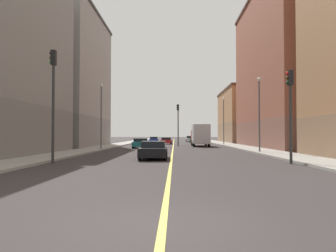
% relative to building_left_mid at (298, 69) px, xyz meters
% --- Properties ---
extents(ground_plane, '(400.00, 400.00, 0.00)m').
position_rel_building_left_mid_xyz_m(ground_plane, '(-16.51, -35.97, -10.37)').
color(ground_plane, '#352F2F').
rests_on(ground_plane, ground).
extents(sidewalk_left, '(3.15, 168.00, 0.15)m').
position_rel_building_left_mid_xyz_m(sidewalk_left, '(-7.43, 13.03, -10.30)').
color(sidewalk_left, '#9E9B93').
rests_on(sidewalk_left, ground).
extents(sidewalk_right, '(3.15, 168.00, 0.15)m').
position_rel_building_left_mid_xyz_m(sidewalk_right, '(-25.59, 13.03, -10.30)').
color(sidewalk_right, '#9E9B93').
rests_on(sidewalk_right, ground).
extents(lane_center_stripe, '(0.16, 154.00, 0.01)m').
position_rel_building_left_mid_xyz_m(lane_center_stripe, '(-16.51, 13.03, -10.37)').
color(lane_center_stripe, '#E5D14C').
rests_on(lane_center_stripe, ground).
extents(building_left_mid, '(12.00, 23.86, 20.73)m').
position_rel_building_left_mid_xyz_m(building_left_mid, '(0.00, 0.00, 0.00)').
color(building_left_mid, brown).
rests_on(building_left_mid, ground).
extents(building_left_far, '(12.00, 19.75, 11.16)m').
position_rel_building_left_mid_xyz_m(building_left_far, '(0.00, 25.40, -4.79)').
color(building_left_far, '#8F6B4F').
rests_on(building_left_far, ground).
extents(building_right_midblock, '(12.00, 18.06, 19.03)m').
position_rel_building_left_mid_xyz_m(building_right_midblock, '(-33.01, 2.72, -0.85)').
color(building_right_midblock, gray).
rests_on(building_right_midblock, ground).
extents(traffic_light_left_near, '(0.40, 0.32, 5.56)m').
position_rel_building_left_mid_xyz_m(traffic_light_left_near, '(-9.42, -23.14, -6.75)').
color(traffic_light_left_near, '#2D2D2D').
rests_on(traffic_light_left_near, ground).
extents(traffic_light_right_near, '(0.40, 0.32, 6.84)m').
position_rel_building_left_mid_xyz_m(traffic_light_right_near, '(-23.62, -23.14, -6.01)').
color(traffic_light_right_near, '#2D2D2D').
rests_on(traffic_light_right_near, ground).
extents(traffic_light_median_far, '(0.40, 0.32, 6.22)m').
position_rel_building_left_mid_xyz_m(traffic_light_median_far, '(-15.79, 5.27, -6.37)').
color(traffic_light_median_far, '#2D2D2D').
rests_on(traffic_light_median_far, ground).
extents(street_lamp_left_near, '(0.36, 0.36, 6.93)m').
position_rel_building_left_mid_xyz_m(street_lamp_left_near, '(-8.40, -12.42, -6.01)').
color(street_lamp_left_near, '#4C4C51').
rests_on(street_lamp_left_near, ground).
extents(street_lamp_right_near, '(0.36, 0.36, 7.35)m').
position_rel_building_left_mid_xyz_m(street_lamp_right_near, '(-24.61, -6.39, -5.79)').
color(street_lamp_right_near, '#4C4C51').
rests_on(street_lamp_right_near, ground).
extents(street_lamp_left_far, '(0.36, 0.36, 7.50)m').
position_rel_building_left_mid_xyz_m(street_lamp_left_far, '(-8.40, 9.09, -5.71)').
color(street_lamp_left_far, '#4C4C51').
rests_on(street_lamp_left_far, ground).
extents(car_teal, '(2.09, 4.23, 1.23)m').
position_rel_building_left_mid_xyz_m(car_teal, '(-20.65, -1.60, -9.76)').
color(car_teal, '#196670').
rests_on(car_teal, ground).
extents(car_blue, '(1.83, 4.09, 1.25)m').
position_rel_building_left_mid_xyz_m(car_blue, '(-20.55, 22.91, -9.75)').
color(car_blue, '#23389E').
rests_on(car_blue, ground).
extents(car_black, '(1.95, 4.37, 1.26)m').
position_rel_building_left_mid_xyz_m(car_black, '(-17.78, -19.52, -9.76)').
color(car_black, black).
rests_on(car_black, ground).
extents(car_green, '(1.98, 4.12, 1.34)m').
position_rel_building_left_mid_xyz_m(car_green, '(-12.27, 23.48, -9.72)').
color(car_green, '#1E6B38').
rests_on(car_green, ground).
extents(car_silver, '(1.84, 4.51, 1.36)m').
position_rel_building_left_mid_xyz_m(car_silver, '(-12.68, 34.06, -9.72)').
color(car_silver, silver).
rests_on(car_silver, ground).
extents(car_red, '(2.01, 4.17, 1.19)m').
position_rel_building_left_mid_xyz_m(car_red, '(-17.78, 14.60, -9.77)').
color(car_red, red).
rests_on(car_red, ground).
extents(box_truck, '(2.40, 7.46, 3.13)m').
position_rel_building_left_mid_xyz_m(box_truck, '(-12.56, 4.39, -8.72)').
color(box_truck, maroon).
rests_on(box_truck, ground).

